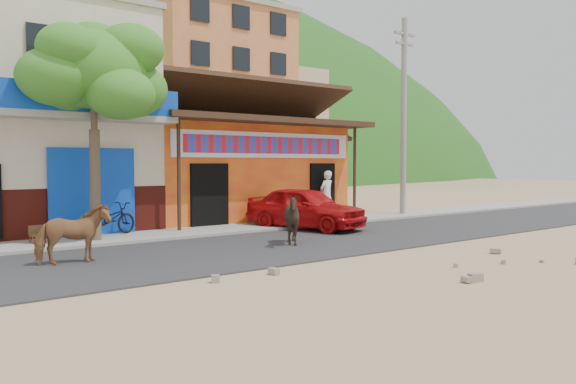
% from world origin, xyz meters
% --- Properties ---
extents(ground, '(120.00, 120.00, 0.00)m').
position_xyz_m(ground, '(0.00, 0.00, 0.00)').
color(ground, '#9E825B').
rests_on(ground, ground).
extents(road, '(60.00, 5.00, 0.04)m').
position_xyz_m(road, '(0.00, 2.50, 0.02)').
color(road, '#28282B').
rests_on(road, ground).
extents(sidewalk, '(60.00, 2.00, 0.12)m').
position_xyz_m(sidewalk, '(0.00, 6.00, 0.06)').
color(sidewalk, gray).
rests_on(sidewalk, ground).
extents(dance_club, '(8.00, 6.00, 3.60)m').
position_xyz_m(dance_club, '(2.00, 10.00, 1.80)').
color(dance_club, orange).
rests_on(dance_club, ground).
extents(cafe_building, '(7.00, 6.00, 7.00)m').
position_xyz_m(cafe_building, '(-5.50, 10.00, 3.50)').
color(cafe_building, beige).
rests_on(cafe_building, ground).
extents(apartment_front, '(9.00, 9.00, 12.00)m').
position_xyz_m(apartment_front, '(9.00, 24.00, 6.00)').
color(apartment_front, '#CC723F').
rests_on(apartment_front, ground).
extents(apartment_rear, '(8.00, 8.00, 10.00)m').
position_xyz_m(apartment_rear, '(18.00, 30.00, 5.00)').
color(apartment_rear, tan).
rests_on(apartment_rear, ground).
extents(tree, '(3.00, 3.00, 6.00)m').
position_xyz_m(tree, '(-4.60, 5.80, 3.12)').
color(tree, '#2D721E').
rests_on(tree, sidewalk).
extents(utility_pole, '(0.24, 0.24, 8.00)m').
position_xyz_m(utility_pole, '(8.20, 6.00, 4.12)').
color(utility_pole, gray).
rests_on(utility_pole, sidewalk).
extents(cow_tan, '(1.55, 0.79, 1.27)m').
position_xyz_m(cow_tan, '(-6.08, 2.91, 0.68)').
color(cow_tan, '#99663D').
rests_on(cow_tan, road).
extents(cow_dark, '(1.44, 1.34, 1.35)m').
position_xyz_m(cow_dark, '(-0.56, 2.27, 0.71)').
color(cow_dark, black).
rests_on(cow_dark, road).
extents(red_car, '(2.73, 4.41, 1.40)m').
position_xyz_m(red_car, '(1.97, 4.80, 0.74)').
color(red_car, '#B80D0F').
rests_on(red_car, road).
extents(scooter, '(1.92, 1.20, 0.95)m').
position_xyz_m(scooter, '(-4.00, 6.43, 0.60)').
color(scooter, black).
rests_on(scooter, sidewalk).
extents(pedestrian, '(0.72, 0.54, 1.80)m').
position_xyz_m(pedestrian, '(4.50, 6.59, 1.02)').
color(pedestrian, white).
rests_on(pedestrian, sidewalk).
extents(cafe_chair_right, '(0.40, 0.40, 0.84)m').
position_xyz_m(cafe_chair_right, '(-6.00, 6.20, 0.54)').
color(cafe_chair_right, '#493118').
rests_on(cafe_chair_right, sidewalk).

